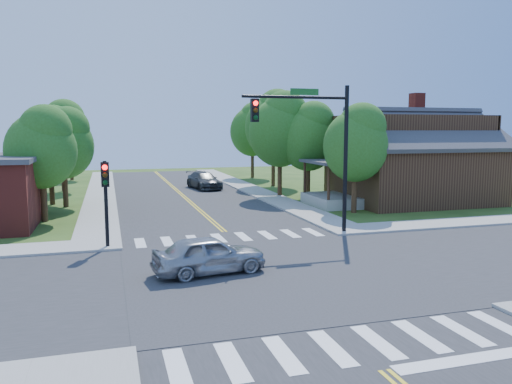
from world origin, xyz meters
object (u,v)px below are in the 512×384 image
object	(u,v)px
signal_pole_nw	(106,188)
signal_mast_ne	(314,135)
car_dgrey	(204,181)
house_ne	(412,155)
car_silver	(209,256)

from	to	relation	value
signal_pole_nw	signal_mast_ne	bearing A→B (deg)	0.07
signal_pole_nw	car_dgrey	world-z (taller)	signal_pole_nw
house_ne	car_silver	distance (m)	22.12
signal_mast_ne	house_ne	xyz separation A→B (m)	(11.19, 8.65, -1.52)
signal_mast_ne	house_ne	distance (m)	14.23
signal_pole_nw	car_silver	bearing A→B (deg)	-55.01
signal_pole_nw	house_ne	distance (m)	22.45
signal_mast_ne	car_dgrey	distance (m)	20.79
house_ne	car_dgrey	xyz separation A→B (m)	(-12.68, 11.67, -2.62)
car_silver	car_dgrey	size ratio (longest dim) A/B	0.81
signal_pole_nw	car_dgrey	xyz separation A→B (m)	(8.03, 20.33, -1.95)
signal_pole_nw	car_silver	xyz separation A→B (m)	(3.46, -4.94, -1.98)
signal_mast_ne	car_dgrey	world-z (taller)	signal_mast_ne
signal_pole_nw	car_silver	size ratio (longest dim) A/B	0.90
signal_mast_ne	signal_pole_nw	world-z (taller)	signal_mast_ne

